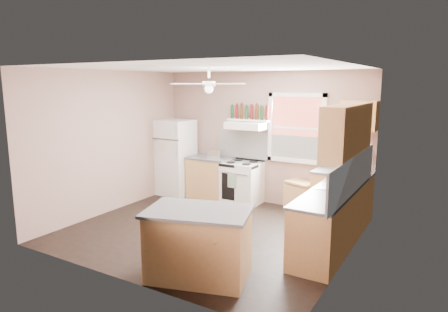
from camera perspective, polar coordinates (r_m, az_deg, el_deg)
The scene contains 32 objects.
floor at distance 6.86m, azimuth -2.03°, elevation -10.64°, with size 4.50×4.50×0.00m, color black.
ceiling at distance 6.41m, azimuth -2.18°, elevation 12.51°, with size 4.50×4.50×0.00m, color white.
wall_back at distance 8.26m, azimuth 5.50°, elevation 2.59°, with size 4.50×0.05×2.70m, color gray.
wall_right at distance 5.63m, azimuth 17.80°, elevation -1.48°, with size 0.05×4.00×2.70m, color gray.
wall_left at distance 7.95m, azimuth -16.06°, elevation 1.93°, with size 0.05×4.00×2.70m, color gray.
backsplash_back at distance 8.07m, azimuth 8.25°, elevation 1.10°, with size 2.90×0.03×0.55m, color white.
backsplash_right at distance 5.96m, azimuth 17.98°, elevation -2.58°, with size 0.03×2.60×0.55m, color white.
window_view at distance 7.90m, azimuth 10.33°, elevation 3.95°, with size 1.00×0.02×1.20m, color brown.
window_frame at distance 7.88m, azimuth 10.26°, elevation 3.93°, with size 1.16×0.07×1.36m, color white.
refrigerator at distance 8.94m, azimuth -6.90°, elevation -0.19°, with size 0.71×0.69×1.67m, color white.
base_cabinet_left at distance 8.65m, azimuth -1.91°, elevation -3.21°, with size 0.90×0.60×0.86m, color #B7834C.
counter_left at distance 8.56m, azimuth -1.93°, elevation -0.28°, with size 0.92×0.62×0.04m, color #4E4E51.
toaster at distance 8.45m, azimuth -1.45°, elevation 0.34°, with size 0.28×0.16×0.18m, color silver.
stove at distance 8.27m, azimuth 2.59°, elevation -3.86°, with size 0.75×0.64×0.86m, color white.
range_hood at distance 8.08m, azimuth 3.22°, elevation 4.38°, with size 0.78×0.50×0.14m, color white.
bottle_shelf at distance 8.18m, azimuth 3.61°, elevation 5.15°, with size 0.90×0.26×0.03m, color white.
cart at distance 7.88m, azimuth 10.80°, elevation -5.97°, with size 0.54×0.36×0.54m, color #B7834C.
base_cabinet_corner at distance 7.57m, azimuth 16.44°, elevation -5.61°, with size 1.00×0.60×0.86m, color #B7834C.
base_cabinet_right at distance 6.23m, azimuth 15.01°, elevation -9.01°, with size 0.60×2.20×0.86m, color #B7834C.
counter_corner at distance 7.47m, azimuth 16.61°, elevation -2.29°, with size 1.02×0.62×0.04m, color #4E4E51.
counter_right at distance 6.10m, azimuth 15.12°, elevation -5.00°, with size 0.62×2.22×0.04m, color #4E4E51.
sink at distance 6.28m, azimuth 15.62°, elevation -4.43°, with size 0.55×0.45×0.03m, color silver.
faucet at distance 6.23m, azimuth 17.07°, elevation -3.93°, with size 0.03×0.03×0.14m, color silver.
upper_cabinet_right at distance 6.09m, azimuth 17.29°, elevation 3.50°, with size 0.33×1.80×0.76m, color #B7834C.
upper_cabinet_corner at distance 7.40m, azimuth 18.77°, elevation 5.48°, with size 0.60×0.33×0.52m, color #B7834C.
paper_towel at distance 7.48m, azimuth 19.43°, elevation 0.47°, with size 0.12×0.12×0.26m, color white.
island at distance 5.21m, azimuth -3.63°, elevation -12.58°, with size 1.23×0.78×0.86m, color #B7834C.
island_top at distance 5.05m, azimuth -3.69°, elevation -7.87°, with size 1.30×0.85×0.04m, color #4E4E51.
ceiling_fan_hub at distance 6.41m, azimuth -2.17°, elevation 10.28°, with size 0.20×0.20×0.08m, color white.
soap_bottle at distance 5.58m, azimuth 15.76°, elevation -4.99°, with size 0.09×0.09×0.24m, color silver.
red_caddy at distance 6.76m, azimuth 16.86°, elevation -2.99°, with size 0.18×0.12×0.10m, color #B50F17.
wine_bottles at distance 8.17m, azimuth 3.63°, elevation 6.26°, with size 0.86×0.06×0.31m.
Camera 1 is at (3.46, -5.39, 2.45)m, focal length 32.00 mm.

